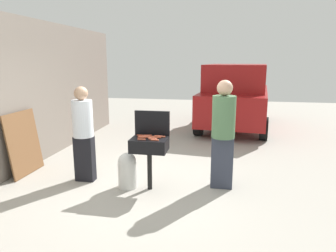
# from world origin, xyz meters

# --- Properties ---
(ground_plane) EXTENTS (24.00, 24.00, 0.00)m
(ground_plane) POSITION_xyz_m (0.00, 0.00, 0.00)
(ground_plane) COLOR #9E998E
(house_wall_side) EXTENTS (0.24, 8.00, 2.98)m
(house_wall_side) POSITION_xyz_m (-2.68, 1.00, 1.49)
(house_wall_side) COLOR slate
(house_wall_side) RESTS_ON ground
(bbq_grill) EXTENTS (0.60, 0.44, 0.89)m
(bbq_grill) POSITION_xyz_m (0.10, -0.06, 0.75)
(bbq_grill) COLOR black
(bbq_grill) RESTS_ON ground
(grill_lid_open) EXTENTS (0.60, 0.05, 0.42)m
(grill_lid_open) POSITION_xyz_m (0.10, 0.16, 1.10)
(grill_lid_open) COLOR black
(grill_lid_open) RESTS_ON bbq_grill
(hot_dog_0) EXTENTS (0.13, 0.03, 0.03)m
(hot_dog_0) POSITION_xyz_m (0.10, -0.06, 0.90)
(hot_dog_0) COLOR #C6593D
(hot_dog_0) RESTS_ON bbq_grill
(hot_dog_1) EXTENTS (0.13, 0.03, 0.03)m
(hot_dog_1) POSITION_xyz_m (0.18, -0.15, 0.90)
(hot_dog_1) COLOR #C6593D
(hot_dog_1) RESTS_ON bbq_grill
(hot_dog_2) EXTENTS (0.13, 0.03, 0.03)m
(hot_dog_2) POSITION_xyz_m (-0.07, 0.05, 0.90)
(hot_dog_2) COLOR #AD4228
(hot_dog_2) RESTS_ON bbq_grill
(hot_dog_3) EXTENTS (0.13, 0.03, 0.03)m
(hot_dog_3) POSITION_xyz_m (0.23, -0.21, 0.90)
(hot_dog_3) COLOR #C6593D
(hot_dog_3) RESTS_ON bbq_grill
(hot_dog_4) EXTENTS (0.13, 0.04, 0.03)m
(hot_dog_4) POSITION_xyz_m (0.15, 0.00, 0.90)
(hot_dog_4) COLOR #AD4228
(hot_dog_4) RESTS_ON bbq_grill
(hot_dog_5) EXTENTS (0.13, 0.03, 0.03)m
(hot_dog_5) POSITION_xyz_m (0.23, -0.04, 0.90)
(hot_dog_5) COLOR #AD4228
(hot_dog_5) RESTS_ON bbq_grill
(hot_dog_6) EXTENTS (0.13, 0.04, 0.03)m
(hot_dog_6) POSITION_xyz_m (0.15, -0.09, 0.90)
(hot_dog_6) COLOR #B74C33
(hot_dog_6) RESTS_ON bbq_grill
(hot_dog_7) EXTENTS (0.13, 0.04, 0.03)m
(hot_dog_7) POSITION_xyz_m (0.29, 0.03, 0.90)
(hot_dog_7) COLOR #C6593D
(hot_dog_7) RESTS_ON bbq_grill
(hot_dog_8) EXTENTS (0.13, 0.04, 0.03)m
(hot_dog_8) POSITION_xyz_m (0.05, 0.07, 0.90)
(hot_dog_8) COLOR #AD4228
(hot_dog_8) RESTS_ON bbq_grill
(hot_dog_9) EXTENTS (0.13, 0.03, 0.03)m
(hot_dog_9) POSITION_xyz_m (0.01, -0.20, 0.90)
(hot_dog_9) COLOR #C6593D
(hot_dog_9) RESTS_ON bbq_grill
(hot_dog_10) EXTENTS (0.13, 0.03, 0.03)m
(hot_dog_10) POSITION_xyz_m (0.23, 0.07, 0.90)
(hot_dog_10) COLOR #B74C33
(hot_dog_10) RESTS_ON bbq_grill
(hot_dog_11) EXTENTS (0.13, 0.04, 0.03)m
(hot_dog_11) POSITION_xyz_m (-0.02, -0.09, 0.90)
(hot_dog_11) COLOR #AD4228
(hot_dog_11) RESTS_ON bbq_grill
(hot_dog_12) EXTENTS (0.13, 0.03, 0.03)m
(hot_dog_12) POSITION_xyz_m (0.03, 0.02, 0.90)
(hot_dog_12) COLOR #C6593D
(hot_dog_12) RESTS_ON bbq_grill
(hot_dog_13) EXTENTS (0.13, 0.04, 0.03)m
(hot_dog_13) POSITION_xyz_m (0.18, -0.12, 0.90)
(hot_dog_13) COLOR #C6593D
(hot_dog_13) RESTS_ON bbq_grill
(hot_dog_14) EXTENTS (0.13, 0.03, 0.03)m
(hot_dog_14) POSITION_xyz_m (-0.02, -0.04, 0.90)
(hot_dog_14) COLOR #C6593D
(hot_dog_14) RESTS_ON bbq_grill
(propane_tank) EXTENTS (0.32, 0.32, 0.62)m
(propane_tank) POSITION_xyz_m (-0.29, -0.06, 0.32)
(propane_tank) COLOR silver
(propane_tank) RESTS_ON ground
(person_left) EXTENTS (0.36, 0.36, 1.71)m
(person_left) POSITION_xyz_m (-1.14, 0.11, 0.93)
(person_left) COLOR black
(person_left) RESTS_ON ground
(person_right) EXTENTS (0.39, 0.39, 1.84)m
(person_right) POSITION_xyz_m (1.30, 0.24, 1.00)
(person_right) COLOR #333847
(person_right) RESTS_ON ground
(parked_minivan) EXTENTS (2.45, 4.59, 2.02)m
(parked_minivan) POSITION_xyz_m (1.67, 5.26, 1.03)
(parked_minivan) COLOR maroon
(parked_minivan) RESTS_ON ground
(leaning_board) EXTENTS (0.18, 0.90, 1.20)m
(leaning_board) POSITION_xyz_m (-2.43, 0.23, 0.60)
(leaning_board) COLOR brown
(leaning_board) RESTS_ON ground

